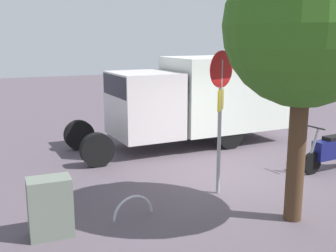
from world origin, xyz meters
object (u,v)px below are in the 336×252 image
Objects in this scene: stop_sign at (220,100)px; bike_rack_hoop at (133,216)px; utility_cabinet at (50,207)px; street_tree at (305,27)px; motorcycle at (331,150)px; box_truck_near at (198,96)px.

bike_rack_hoop is at bearing 9.85° from stop_sign.
utility_cabinet is (3.64, 0.50, -1.53)m from stop_sign.
street_tree reaches higher than bike_rack_hoop.
utility_cabinet is at bearing 1.46° from motorcycle.
motorcycle is at bearing -174.36° from bike_rack_hoop.
street_tree is at bearing 29.31° from motorcycle.
stop_sign reaches higher than motorcycle.
street_tree is 5.80× the size of bike_rack_hoop.
stop_sign is at bearing -71.89° from street_tree.
utility_cabinet is at bearing 4.87° from bike_rack_hoop.
box_truck_near is at bearing -130.89° from bike_rack_hoop.
box_truck_near is 7.06m from utility_cabinet.
motorcycle is 0.37× the size of street_tree.
street_tree is at bearing 153.10° from bike_rack_hoop.
street_tree reaches higher than motorcycle.
stop_sign reaches higher than utility_cabinet.
box_truck_near is 6.00m from bike_rack_hoop.
box_truck_near is 6.16m from street_tree.
bike_rack_hoop is at bearing 1.63° from motorcycle.
street_tree is (-0.56, 1.72, 1.45)m from stop_sign.
street_tree is 5.29m from utility_cabinet.
box_truck_near is 4.34m from motorcycle.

